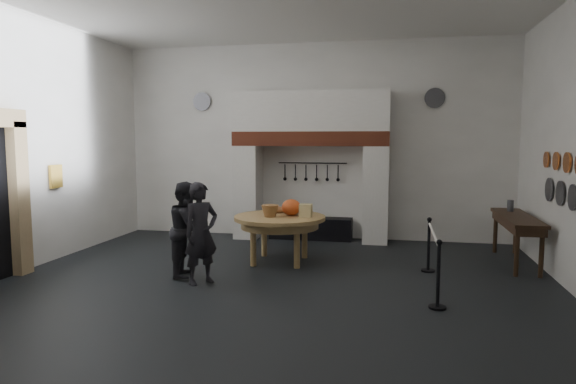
% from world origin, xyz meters
% --- Properties ---
extents(floor, '(9.00, 8.00, 0.02)m').
position_xyz_m(floor, '(0.00, 0.00, 0.00)').
color(floor, black).
rests_on(floor, ground).
extents(wall_back, '(9.00, 0.02, 4.50)m').
position_xyz_m(wall_back, '(0.00, 4.00, 2.25)').
color(wall_back, white).
rests_on(wall_back, floor).
extents(wall_front, '(9.00, 0.02, 4.50)m').
position_xyz_m(wall_front, '(0.00, -4.00, 2.25)').
color(wall_front, white).
rests_on(wall_front, floor).
extents(wall_left, '(0.02, 8.00, 4.50)m').
position_xyz_m(wall_left, '(-4.50, 0.00, 2.25)').
color(wall_left, white).
rests_on(wall_left, floor).
extents(chimney_pier_left, '(0.55, 0.70, 2.15)m').
position_xyz_m(chimney_pier_left, '(-1.48, 3.65, 1.07)').
color(chimney_pier_left, silver).
rests_on(chimney_pier_left, floor).
extents(chimney_pier_right, '(0.55, 0.70, 2.15)m').
position_xyz_m(chimney_pier_right, '(1.48, 3.65, 1.07)').
color(chimney_pier_right, silver).
rests_on(chimney_pier_right, floor).
extents(hearth_brick_band, '(3.50, 0.72, 0.32)m').
position_xyz_m(hearth_brick_band, '(0.00, 3.65, 2.31)').
color(hearth_brick_band, '#9E442B').
rests_on(hearth_brick_band, chimney_pier_left).
extents(chimney_hood, '(3.50, 0.70, 0.90)m').
position_xyz_m(chimney_hood, '(0.00, 3.65, 2.92)').
color(chimney_hood, silver).
rests_on(chimney_hood, hearth_brick_band).
extents(iron_range, '(1.90, 0.45, 0.50)m').
position_xyz_m(iron_range, '(0.00, 3.72, 0.25)').
color(iron_range, black).
rests_on(iron_range, floor).
extents(utensil_rail, '(1.60, 0.02, 0.02)m').
position_xyz_m(utensil_rail, '(0.00, 3.92, 1.75)').
color(utensil_rail, black).
rests_on(utensil_rail, wall_back).
extents(door_jamb_far, '(0.22, 0.30, 2.60)m').
position_xyz_m(door_jamb_far, '(-4.38, -0.30, 1.30)').
color(door_jamb_far, tan).
rests_on(door_jamb_far, floor).
extents(wall_plaque, '(0.05, 0.34, 0.44)m').
position_xyz_m(wall_plaque, '(-4.45, 0.80, 1.60)').
color(wall_plaque, gold).
rests_on(wall_plaque, wall_left).
extents(work_table, '(2.09, 2.09, 0.07)m').
position_xyz_m(work_table, '(-0.22, 1.43, 0.84)').
color(work_table, tan).
rests_on(work_table, floor).
extents(pumpkin, '(0.36, 0.36, 0.31)m').
position_xyz_m(pumpkin, '(-0.02, 1.53, 1.03)').
color(pumpkin, '#E35820').
rests_on(pumpkin, work_table).
extents(cheese_block_big, '(0.22, 0.22, 0.24)m').
position_xyz_m(cheese_block_big, '(0.28, 1.38, 0.99)').
color(cheese_block_big, '#CFB97C').
rests_on(cheese_block_big, work_table).
extents(cheese_block_small, '(0.18, 0.18, 0.20)m').
position_xyz_m(cheese_block_small, '(0.26, 1.68, 0.97)').
color(cheese_block_small, '#ECD08D').
rests_on(cheese_block_small, work_table).
extents(wicker_basket, '(0.39, 0.39, 0.22)m').
position_xyz_m(wicker_basket, '(-0.37, 1.28, 0.98)').
color(wicker_basket, olive).
rests_on(wicker_basket, work_table).
extents(bread_loaf, '(0.31, 0.18, 0.13)m').
position_xyz_m(bread_loaf, '(-0.32, 1.78, 0.94)').
color(bread_loaf, '#A26539').
rests_on(bread_loaf, work_table).
extents(visitor_near, '(0.68, 0.71, 1.63)m').
position_xyz_m(visitor_near, '(-1.14, -0.23, 0.82)').
color(visitor_near, black).
rests_on(visitor_near, floor).
extents(visitor_far, '(0.75, 0.88, 1.60)m').
position_xyz_m(visitor_far, '(-1.54, 0.17, 0.80)').
color(visitor_far, black).
rests_on(visitor_far, floor).
extents(side_table, '(0.55, 2.20, 0.06)m').
position_xyz_m(side_table, '(4.10, 2.16, 0.87)').
color(side_table, '#352013').
rests_on(side_table, floor).
extents(pewter_jug, '(0.12, 0.12, 0.22)m').
position_xyz_m(pewter_jug, '(4.10, 2.76, 1.01)').
color(pewter_jug, '#47474C').
rests_on(pewter_jug, side_table).
extents(copper_pan_b, '(0.03, 0.32, 0.32)m').
position_xyz_m(copper_pan_b, '(4.46, 0.75, 1.95)').
color(copper_pan_b, '#C6662D').
rests_on(copper_pan_b, wall_right).
extents(copper_pan_c, '(0.03, 0.30, 0.30)m').
position_xyz_m(copper_pan_c, '(4.46, 1.30, 1.95)').
color(copper_pan_c, '#C6662D').
rests_on(copper_pan_c, wall_right).
extents(copper_pan_d, '(0.03, 0.28, 0.28)m').
position_xyz_m(copper_pan_d, '(4.46, 1.85, 1.95)').
color(copper_pan_d, '#C6662D').
rests_on(copper_pan_d, wall_right).
extents(pewter_plate_left, '(0.03, 0.40, 0.40)m').
position_xyz_m(pewter_plate_left, '(4.46, 0.40, 1.45)').
color(pewter_plate_left, '#4C4C51').
rests_on(pewter_plate_left, wall_right).
extents(pewter_plate_mid, '(0.03, 0.40, 0.40)m').
position_xyz_m(pewter_plate_mid, '(4.46, 1.00, 1.45)').
color(pewter_plate_mid, '#4C4C51').
rests_on(pewter_plate_mid, wall_right).
extents(pewter_plate_right, '(0.03, 0.40, 0.40)m').
position_xyz_m(pewter_plate_right, '(4.46, 1.60, 1.45)').
color(pewter_plate_right, '#4C4C51').
rests_on(pewter_plate_right, wall_right).
extents(pewter_plate_back_left, '(0.44, 0.03, 0.44)m').
position_xyz_m(pewter_plate_back_left, '(-2.70, 3.96, 3.20)').
color(pewter_plate_back_left, '#4C4C51').
rests_on(pewter_plate_back_left, wall_back).
extents(pewter_plate_back_right, '(0.44, 0.03, 0.44)m').
position_xyz_m(pewter_plate_back_right, '(2.70, 3.96, 3.20)').
color(pewter_plate_back_right, '#4C4C51').
rests_on(pewter_plate_back_right, wall_back).
extents(barrier_post_near, '(0.05, 0.05, 0.90)m').
position_xyz_m(barrier_post_near, '(2.48, -0.74, 0.45)').
color(barrier_post_near, black).
rests_on(barrier_post_near, floor).
extents(barrier_post_far, '(0.05, 0.05, 0.90)m').
position_xyz_m(barrier_post_far, '(2.48, 1.26, 0.45)').
color(barrier_post_far, black).
rests_on(barrier_post_far, floor).
extents(barrier_rope, '(0.04, 2.00, 0.04)m').
position_xyz_m(barrier_rope, '(2.48, 0.26, 0.85)').
color(barrier_rope, silver).
rests_on(barrier_rope, barrier_post_near).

